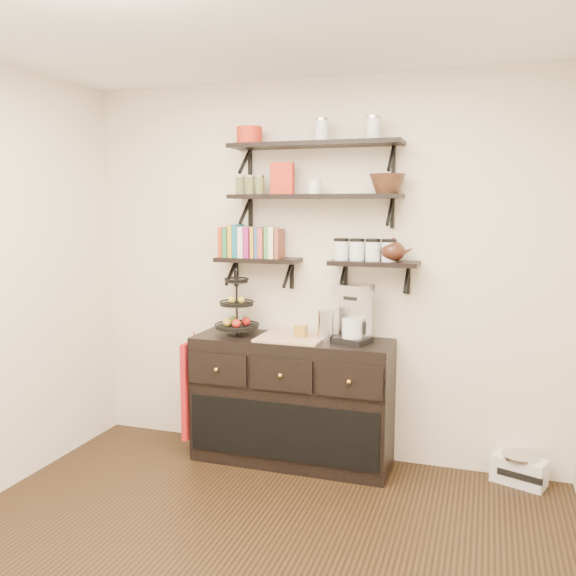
{
  "coord_description": "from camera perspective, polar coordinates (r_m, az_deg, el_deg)",
  "views": [
    {
      "loc": [
        1.15,
        -2.46,
        1.82
      ],
      "look_at": [
        -0.04,
        1.15,
        1.31
      ],
      "focal_mm": 38.0,
      "sensor_mm": 36.0,
      "label": 1
    }
  ],
  "objects": [
    {
      "name": "ramekins",
      "position": [
        4.24,
        2.48,
        9.41
      ],
      "size": [
        0.09,
        0.09,
        0.1
      ],
      "primitive_type": "cylinder",
      "color": "white",
      "rests_on": "shelf_mid"
    },
    {
      "name": "candle",
      "position": [
        4.25,
        1.21,
        -4.05
      ],
      "size": [
        0.08,
        0.08,
        0.08
      ],
      "primitive_type": "cube",
      "color": "olive",
      "rests_on": "sideboard"
    },
    {
      "name": "walnut_bowl",
      "position": [
        4.13,
        9.27,
        9.6
      ],
      "size": [
        0.24,
        0.24,
        0.13
      ],
      "primitive_type": null,
      "color": "black",
      "rests_on": "shelf_mid"
    },
    {
      "name": "glass_canisters",
      "position": [
        4.18,
        7.2,
        3.44
      ],
      "size": [
        0.43,
        0.1,
        0.13
      ],
      "color": "silver",
      "rests_on": "shelf_low_right"
    },
    {
      "name": "back_wall",
      "position": [
        4.39,
        2.91,
        1.54
      ],
      "size": [
        3.5,
        0.02,
        2.7
      ],
      "primitive_type": "cube",
      "color": "#F2E5CD",
      "rests_on": "ground"
    },
    {
      "name": "fruit_stand",
      "position": [
        4.39,
        -4.76,
        -2.32
      ],
      "size": [
        0.31,
        0.31,
        0.46
      ],
      "rotation": [
        0.0,
        0.0,
        0.33
      ],
      "color": "black",
      "rests_on": "sideboard"
    },
    {
      "name": "shelf_mid",
      "position": [
        4.24,
        2.49,
        8.51
      ],
      "size": [
        1.2,
        0.27,
        0.23
      ],
      "color": "black",
      "rests_on": "back_wall"
    },
    {
      "name": "cookbooks",
      "position": [
        4.41,
        -3.44,
        4.36
      ],
      "size": [
        0.43,
        0.15,
        0.26
      ],
      "color": "#B43517",
      "rests_on": "shelf_low_left"
    },
    {
      "name": "recipe_box",
      "position": [
        4.31,
        -0.54,
        10.22
      ],
      "size": [
        0.16,
        0.07,
        0.22
      ],
      "primitive_type": "cube",
      "rotation": [
        0.0,
        0.0,
        0.04
      ],
      "color": "red",
      "rests_on": "shelf_mid"
    },
    {
      "name": "shelf_low_right",
      "position": [
        4.18,
        8.06,
        2.22
      ],
      "size": [
        0.6,
        0.25,
        0.23
      ],
      "color": "black",
      "rests_on": "back_wall"
    },
    {
      "name": "radio",
      "position": [
        4.45,
        20.8,
        -15.59
      ],
      "size": [
        0.37,
        0.29,
        0.2
      ],
      "rotation": [
        0.0,
        0.0,
        -0.36
      ],
      "color": "silver",
      "rests_on": "floor"
    },
    {
      "name": "sideboard",
      "position": [
        4.4,
        0.37,
        -10.44
      ],
      "size": [
        1.4,
        0.5,
        0.92
      ],
      "color": "black",
      "rests_on": "floor"
    },
    {
      "name": "teapot",
      "position": [
        4.15,
        9.81,
        3.56
      ],
      "size": [
        0.24,
        0.2,
        0.16
      ],
      "primitive_type": null,
      "rotation": [
        0.0,
        0.0,
        0.2
      ],
      "color": "#3A1B11",
      "rests_on": "shelf_low_right"
    },
    {
      "name": "shelf_top",
      "position": [
        4.26,
        2.52,
        13.23
      ],
      "size": [
        1.2,
        0.27,
        0.23
      ],
      "color": "black",
      "rests_on": "back_wall"
    },
    {
      "name": "apron",
      "position": [
        4.56,
        -8.9,
        -9.22
      ],
      "size": [
        0.04,
        0.3,
        0.7
      ],
      "primitive_type": "cube",
      "color": "maroon",
      "rests_on": "sideboard"
    },
    {
      "name": "shelf_low_left",
      "position": [
        4.4,
        -2.77,
        2.57
      ],
      "size": [
        0.6,
        0.25,
        0.23
      ],
      "color": "black",
      "rests_on": "back_wall"
    },
    {
      "name": "red_pot",
      "position": [
        4.42,
        -3.64,
        14.05
      ],
      "size": [
        0.18,
        0.18,
        0.12
      ],
      "primitive_type": "cylinder",
      "color": "red",
      "rests_on": "shelf_top"
    },
    {
      "name": "coffee_maker",
      "position": [
        4.16,
        6.18,
        -2.47
      ],
      "size": [
        0.27,
        0.27,
        0.4
      ],
      "rotation": [
        0.0,
        0.0,
        -0.34
      ],
      "color": "black",
      "rests_on": "sideboard"
    },
    {
      "name": "thermal_carafe",
      "position": [
        4.17,
        3.56,
        -3.54
      ],
      "size": [
        0.11,
        0.11,
        0.22
      ],
      "primitive_type": "cylinder",
      "color": "silver",
      "rests_on": "sideboard"
    }
  ]
}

